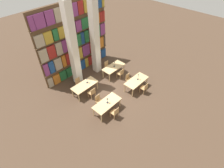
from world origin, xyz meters
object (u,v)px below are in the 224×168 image
object	(u,v)px
desk_lamp_1	(138,76)
chair_6	(121,73)
reading_table_2	(85,86)
reading_table_0	(107,104)
chair_0	(115,112)
chair_4	(92,93)
chair_7	(107,66)
desk_lamp_0	(107,100)
reading_table_1	(136,81)
chair_1	(99,101)
pillar_left	(73,47)
desk_lamp_3	(114,63)
pillar_center	(95,37)
chair_3	(129,79)
desk_lamp_2	(87,80)
chair_2	(144,88)
chair_5	(79,83)
reading_table_3	(114,68)

from	to	relation	value
desk_lamp_1	chair_6	distance (m)	1.69
reading_table_2	chair_6	world-z (taller)	chair_6
reading_table_0	chair_0	bearing A→B (deg)	-92.80
desk_lamp_1	chair_4	bearing A→B (deg)	151.10
chair_0	chair_7	distance (m)	4.82
desk_lamp_0	reading_table_1	bearing A→B (deg)	-0.76
chair_1	chair_7	bearing A→B (deg)	-144.40
pillar_left	reading_table_1	world-z (taller)	pillar_left
chair_1	desk_lamp_3	xyz separation A→B (m)	(3.18, 1.53, 0.60)
pillar_center	chair_3	bearing A→B (deg)	-81.63
reading_table_2	desk_lamp_2	xyz separation A→B (m)	(0.27, 0.04, 0.37)
reading_table_1	chair_0	bearing A→B (deg)	-167.61
chair_2	reading_table_2	bearing A→B (deg)	132.82
pillar_left	desk_lamp_0	world-z (taller)	pillar_left
chair_0	desk_lamp_1	distance (m)	3.29
chair_2	chair_1	bearing A→B (deg)	153.94
chair_0	reading_table_2	xyz separation A→B (m)	(0.18, 3.01, 0.20)
chair_4	chair_6	distance (m)	2.93
chair_7	reading_table_1	bearing A→B (deg)	87.72
chair_3	chair_5	size ratio (longest dim) A/B	1.00
reading_table_0	chair_5	xyz separation A→B (m)	(0.16, 3.01, -0.20)
reading_table_3	chair_7	world-z (taller)	chair_7
desk_lamp_2	chair_6	world-z (taller)	desk_lamp_2
chair_4	chair_5	xyz separation A→B (m)	(0.00, 1.43, 0.00)
desk_lamp_1	reading_table_2	size ratio (longest dim) A/B	0.26
chair_6	reading_table_3	bearing A→B (deg)	92.10
chair_4	desk_lamp_3	bearing A→B (deg)	12.48
pillar_center	desk_lamp_2	xyz separation A→B (m)	(-2.13, -1.30, -1.96)
reading_table_1	desk_lamp_0	bearing A→B (deg)	179.24
chair_4	desk_lamp_1	bearing A→B (deg)	-28.90
desk_lamp_0	chair_4	distance (m)	1.69
chair_6	chair_7	world-z (taller)	same
chair_1	chair_2	size ratio (longest dim) A/B	1.00
reading_table_3	desk_lamp_3	xyz separation A→B (m)	(0.08, 0.00, 0.40)
desk_lamp_1	desk_lamp_2	bearing A→B (deg)	138.63
chair_7	desk_lamp_3	distance (m)	0.93
chair_2	reading_table_2	world-z (taller)	chair_2
chair_5	desk_lamp_3	distance (m)	3.14
reading_table_1	chair_2	distance (m)	0.74
reading_table_1	chair_4	size ratio (longest dim) A/B	2.13
chair_3	desk_lamp_1	xyz separation A→B (m)	(0.14, -0.71, 0.60)
chair_0	desk_lamp_0	size ratio (longest dim) A/B	2.17
chair_0	chair_2	size ratio (longest dim) A/B	1.00
desk_lamp_3	reading_table_1	bearing A→B (deg)	-94.25
chair_6	desk_lamp_3	world-z (taller)	desk_lamp_3
reading_table_1	desk_lamp_1	distance (m)	0.44
desk_lamp_1	pillar_left	bearing A→B (deg)	124.75
reading_table_1	chair_6	bearing A→B (deg)	85.66
chair_2	reading_table_2	xyz separation A→B (m)	(-2.84, 3.06, 0.20)
chair_1	reading_table_1	xyz separation A→B (m)	(3.01, -0.76, 0.20)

